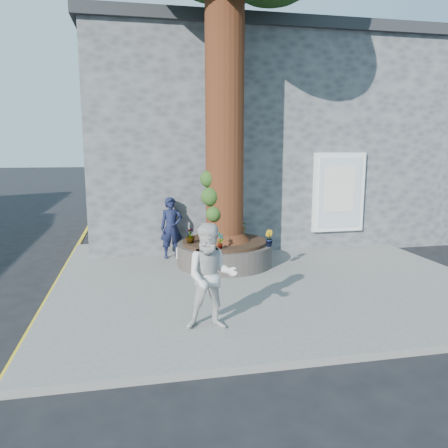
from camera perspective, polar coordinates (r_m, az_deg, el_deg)
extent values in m
plane|color=black|center=(8.76, -2.45, -9.68)|extent=(120.00, 120.00, 0.00)
cube|color=slate|center=(9.99, 5.20, -6.85)|extent=(9.00, 8.00, 0.12)
cube|color=yellow|center=(9.77, -21.58, -8.28)|extent=(0.10, 30.00, 0.01)
cube|color=#48494C|center=(15.81, 2.34, 10.20)|extent=(10.00, 8.00, 6.00)
cube|color=black|center=(16.13, 2.43, 21.46)|extent=(10.30, 8.30, 0.30)
cube|color=white|center=(12.66, 14.74, 4.02)|extent=(1.50, 0.12, 2.20)
cube|color=silver|center=(12.61, 14.86, 3.99)|extent=(1.25, 0.04, 1.95)
cube|color=silver|center=(12.58, 14.92, 4.43)|extent=(0.90, 0.02, 1.30)
cube|color=#48494C|center=(19.35, 26.33, 9.15)|extent=(6.00, 8.00, 6.00)
cylinder|color=black|center=(10.68, 0.07, -3.92)|extent=(2.30, 2.30, 0.52)
cylinder|color=black|center=(10.61, 0.07, -2.35)|extent=(2.04, 2.04, 0.08)
cylinder|color=#421A10|center=(10.47, 0.08, 18.35)|extent=(0.90, 0.90, 7.50)
cone|color=#421A10|center=(10.53, 0.07, -0.27)|extent=(1.24, 1.24, 0.70)
sphere|color=#1C3D14|center=(10.16, -1.80, 3.62)|extent=(0.44, 0.44, 0.44)
sphere|color=#1C3D14|center=(10.12, -1.36, 1.31)|extent=(0.36, 0.36, 0.36)
sphere|color=#1C3D14|center=(10.24, -2.04, 5.91)|extent=(0.40, 0.40, 0.40)
imported|color=#121732|center=(11.26, -6.88, -0.50)|extent=(0.59, 0.40, 1.58)
imported|color=silver|center=(6.83, -1.68, -6.92)|extent=(0.90, 0.74, 1.69)
cube|color=white|center=(11.35, -5.76, -3.75)|extent=(0.20, 0.13, 0.28)
imported|color=gray|center=(9.69, -0.54, -2.15)|extent=(0.24, 0.22, 0.38)
imported|color=gray|center=(9.96, 5.86, -1.86)|extent=(0.24, 0.25, 0.38)
imported|color=gray|center=(10.29, -4.41, -1.49)|extent=(0.28, 0.28, 0.37)
imported|color=gray|center=(11.52, 2.39, -0.30)|extent=(0.34, 0.36, 0.34)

